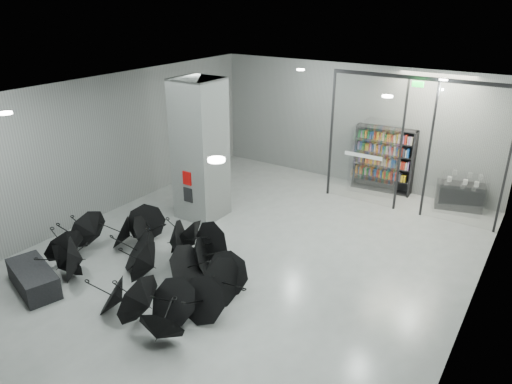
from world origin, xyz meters
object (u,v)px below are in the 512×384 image
Objects in this scene: umbrella_cluster at (151,265)px; bookshelf at (384,160)px; bench at (33,278)px; shop_counter at (459,196)px; column at (200,150)px.

bookshelf is at bearing 72.09° from umbrella_cluster.
bookshelf is (4.44, 9.79, 0.81)m from bench.
bench is 1.19× the size of shop_counter.
umbrella_cluster is at bearing 60.19° from bench.
bench is 2.55m from umbrella_cluster.
column reaches higher than umbrella_cluster.
bench is at bearing -140.07° from shop_counter.
shop_counter is (6.93, 9.63, 0.15)m from bench.
umbrella_cluster is at bearing -112.52° from bookshelf.
umbrella_cluster reaches higher than shop_counter.
bench is 0.75× the size of bookshelf.
bookshelf is at bearing 51.76° from column.
column reaches higher than bench.
bookshelf reaches higher than umbrella_cluster.
shop_counter is 9.37m from umbrella_cluster.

